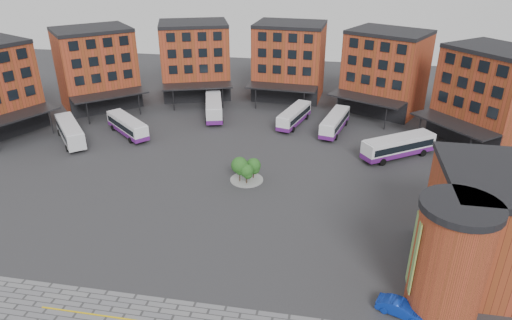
% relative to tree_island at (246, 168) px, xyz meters
% --- Properties ---
extents(ground, '(160.00, 160.00, 0.00)m').
position_rel_tree_island_xyz_m(ground, '(-2.00, -11.68, -1.90)').
color(ground, '#28282B').
rests_on(ground, ground).
extents(main_building, '(94.14, 42.48, 14.60)m').
position_rel_tree_island_xyz_m(main_building, '(-6.77, 26.57, 5.33)').
color(main_building, '#983821').
rests_on(main_building, ground).
extents(east_building, '(17.40, 15.40, 10.60)m').
position_rel_tree_island_xyz_m(east_building, '(26.71, -14.74, 3.39)').
color(east_building, '#983821').
rests_on(east_building, ground).
extents(tree_island, '(4.40, 4.40, 3.53)m').
position_rel_tree_island_xyz_m(tree_island, '(0.00, 0.00, 0.00)').
color(tree_island, gray).
rests_on(tree_island, ground).
extents(bus_a, '(9.19, 10.17, 3.16)m').
position_rel_tree_island_xyz_m(bus_a, '(-29.77, 8.00, -0.02)').
color(bus_a, silver).
rests_on(bus_a, ground).
extents(bus_b, '(9.60, 8.77, 2.98)m').
position_rel_tree_island_xyz_m(bus_b, '(-22.11, 12.18, -0.28)').
color(bus_b, white).
rests_on(bus_b, ground).
extents(bus_c, '(5.95, 12.36, 3.40)m').
position_rel_tree_island_xyz_m(bus_c, '(-10.58, 23.23, -0.06)').
color(bus_c, silver).
rests_on(bus_c, ground).
extents(bus_d, '(5.09, 10.62, 2.92)m').
position_rel_tree_island_xyz_m(bus_d, '(4.08, 21.62, -0.32)').
color(bus_d, white).
rests_on(bus_d, ground).
extents(bus_e, '(4.81, 10.93, 3.00)m').
position_rel_tree_island_xyz_m(bus_e, '(11.02, 19.62, -0.27)').
color(bus_e, white).
rests_on(bus_e, ground).
extents(bus_f, '(11.02, 8.79, 3.26)m').
position_rel_tree_island_xyz_m(bus_f, '(20.37, 11.19, -0.13)').
color(bus_f, white).
rests_on(bus_f, ground).
extents(blue_car, '(4.35, 2.74, 1.35)m').
position_rel_tree_island_xyz_m(blue_car, '(17.61, -20.98, -1.22)').
color(blue_car, '#0B2A9A').
rests_on(blue_car, ground).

